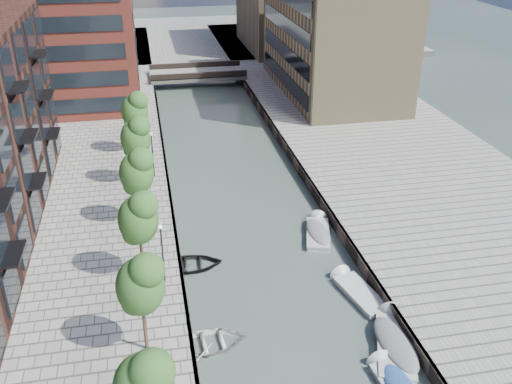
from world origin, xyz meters
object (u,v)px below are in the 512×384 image
object	(u,v)px
tree_6	(134,109)
motorboat_2	(355,291)
bridge	(197,74)
sloop_4	(190,267)
motorboat_4	(318,231)
tree_5	(135,136)
motorboat_1	(395,341)
car	(300,95)
tree_2	(140,283)
sloop_3	(209,346)
tree_4	(136,170)
tree_3	(138,217)

from	to	relation	value
tree_6	motorboat_2	size ratio (longest dim) A/B	1.19
bridge	sloop_4	size ratio (longest dim) A/B	2.83
sloop_4	tree_6	bearing A→B (deg)	10.97
sloop_4	motorboat_4	world-z (taller)	motorboat_4
sloop_4	tree_5	bearing A→B (deg)	15.99
motorboat_1	motorboat_4	xyz separation A→B (m)	(-0.71, 12.66, -0.04)
tree_6	motorboat_4	distance (m)	21.80
sloop_4	motorboat_2	distance (m)	11.36
tree_6	motorboat_1	xyz separation A→B (m)	(13.80, -29.32, -5.07)
bridge	motorboat_4	xyz separation A→B (m)	(4.59, -42.66, -1.19)
tree_5	motorboat_2	size ratio (longest dim) A/B	1.19
car	tree_2	bearing A→B (deg)	-119.29
tree_6	sloop_3	bearing A→B (deg)	-82.88
tree_4	tree_6	world-z (taller)	same
tree_5	motorboat_4	world-z (taller)	tree_5
bridge	motorboat_2	bearing A→B (deg)	-84.47
bridge	car	world-z (taller)	car
sloop_3	motorboat_1	bearing A→B (deg)	-104.93
tree_4	sloop_3	size ratio (longest dim) A/B	1.28
tree_5	car	world-z (taller)	tree_5
bridge	tree_5	xyz separation A→B (m)	(-8.50, -33.00, 3.92)
motorboat_2	tree_5	bearing A→B (deg)	127.85
sloop_3	car	world-z (taller)	car
bridge	tree_3	bearing A→B (deg)	-100.25
tree_5	tree_6	bearing A→B (deg)	90.00
tree_2	tree_6	xyz separation A→B (m)	(0.00, 28.00, 0.00)
tree_5	sloop_3	distance (m)	21.35
bridge	sloop_4	xyz separation A→B (m)	(-5.40, -45.29, -1.39)
tree_2	motorboat_2	size ratio (longest dim) A/B	1.19
motorboat_4	car	world-z (taller)	car
motorboat_4	bridge	bearing A→B (deg)	96.14
tree_3	car	size ratio (longest dim) A/B	1.50
tree_4	tree_2	bearing A→B (deg)	-90.00
bridge	car	bearing A→B (deg)	-49.92
sloop_3	motorboat_2	xyz separation A→B (m)	(9.94, 3.21, 0.09)
tree_3	tree_2	bearing A→B (deg)	-90.00
tree_5	motorboat_2	bearing A→B (deg)	-52.15
sloop_3	sloop_4	bearing A→B (deg)	-2.14
sloop_3	bridge	bearing A→B (deg)	-9.84
tree_4	motorboat_1	world-z (taller)	tree_4
motorboat_2	car	bearing A→B (deg)	80.23
tree_2	motorboat_4	xyz separation A→B (m)	(13.09, 11.34, -5.11)
tree_3	tree_5	distance (m)	14.00
tree_2	sloop_3	bearing A→B (deg)	10.02
tree_5	bridge	bearing A→B (deg)	75.56
sloop_3	tree_3	bearing A→B (deg)	23.74
motorboat_1	sloop_3	bearing A→B (deg)	169.48
bridge	tree_2	bearing A→B (deg)	-98.95
tree_2	tree_4	distance (m)	14.00
tree_4	car	bearing A→B (deg)	53.55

